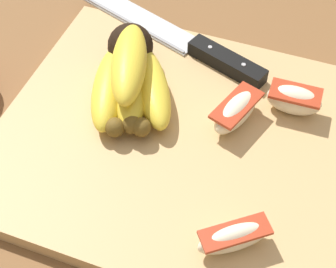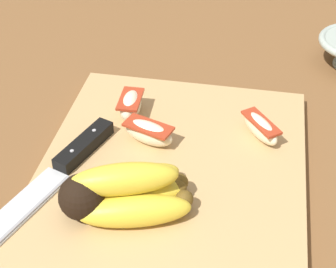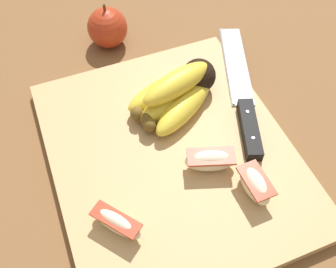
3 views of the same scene
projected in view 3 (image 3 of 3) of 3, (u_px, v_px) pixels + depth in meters
name	position (u px, v px, depth m)	size (l,w,h in m)	color
ground_plane	(158.00, 156.00, 0.57)	(6.00, 6.00, 0.00)	brown
cutting_board	(171.00, 154.00, 0.56)	(0.39, 0.33, 0.02)	tan
banana_bunch	(178.00, 92.00, 0.58)	(0.13, 0.15, 0.07)	black
chefs_knife	(244.00, 104.00, 0.59)	(0.27, 0.12, 0.02)	silver
apple_wedge_near	(117.00, 223.00, 0.47)	(0.07, 0.06, 0.03)	#F4E5C1
apple_wedge_middle	(255.00, 184.00, 0.50)	(0.06, 0.03, 0.03)	#F4E5C1
apple_wedge_far	(211.00, 160.00, 0.52)	(0.05, 0.07, 0.03)	#F4E5C1
whole_apple	(107.00, 28.00, 0.69)	(0.07, 0.07, 0.08)	#AD3319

